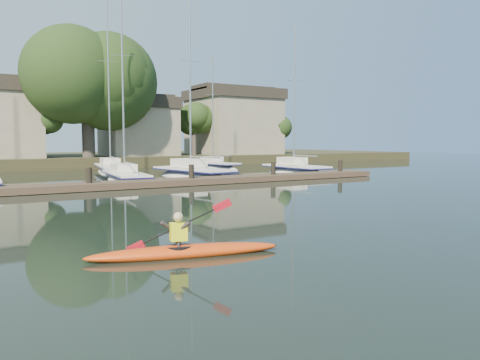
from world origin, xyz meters
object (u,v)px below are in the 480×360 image
kayak (184,249)px  sailboat_7 (214,170)px  sailboat_6 (111,175)px  dock (143,183)px  sailboat_3 (193,180)px  sailboat_2 (126,184)px  sailboat_4 (295,176)px

kayak → sailboat_7: (16.48, 29.37, -0.35)m
sailboat_6 → dock: bearing=-89.3°
kayak → sailboat_7: 33.68m
sailboat_3 → kayak: bearing=-125.4°
kayak → sailboat_6: size_ratio=0.29×
dock → sailboat_7: sailboat_7 is taller
sailboat_2 → sailboat_6: bearing=85.6°
kayak → sailboat_3: (10.01, 20.50, -0.39)m
kayak → sailboat_4: bearing=60.8°
sailboat_6 → sailboat_3: bearing=-58.4°
sailboat_3 → sailboat_7: bearing=44.5°
dock → sailboat_3: (5.35, 4.75, -0.42)m
dock → sailboat_6: (1.87, 13.06, -0.38)m
kayak → sailboat_2: size_ratio=0.32×
dock → sailboat_7: 18.04m
sailboat_2 → kayak: bearing=-98.1°
sailboat_3 → sailboat_6: sailboat_6 is taller
kayak → sailboat_6: 29.54m
sailboat_6 → sailboat_7: (9.95, 0.56, 0.00)m
sailboat_3 → sailboat_4: bearing=-13.3°
dock → sailboat_3: size_ratio=2.38×
sailboat_4 → sailboat_7: (-2.28, 9.47, 0.03)m
kayak → sailboat_6: bearing=91.4°
kayak → sailboat_4: size_ratio=0.35×
kayak → sailboat_6: (6.52, 28.81, -0.35)m
kayak → sailboat_3: bearing=78.1°
sailboat_7 → sailboat_3: bearing=-132.7°
sailboat_2 → sailboat_4: sailboat_2 is taller
sailboat_6 → sailboat_4: bearing=-27.2°
sailboat_2 → sailboat_7: (11.53, 9.39, -0.01)m
dock → sailboat_2: size_ratio=2.45×
sailboat_7 → kayak: bearing=-125.9°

